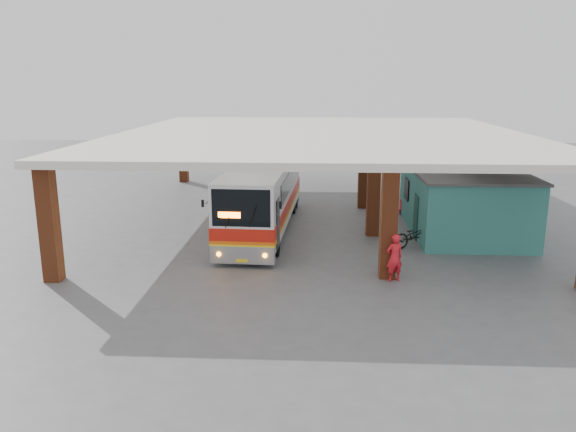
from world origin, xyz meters
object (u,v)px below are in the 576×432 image
(motorcycle, at_px, (415,235))
(pedestrian, at_px, (394,258))
(red_chair, at_px, (399,207))
(coach_bus, at_px, (263,194))

(motorcycle, xyz_separation_m, pedestrian, (-1.49, -4.41, 0.35))
(motorcycle, height_order, red_chair, motorcycle)
(pedestrian, distance_m, red_chair, 10.97)
(motorcycle, bearing_deg, coach_bus, 44.11)
(coach_bus, xyz_separation_m, motorcycle, (7.04, -2.74, -1.24))
(coach_bus, height_order, motorcycle, coach_bus)
(pedestrian, xyz_separation_m, red_chair, (1.69, 10.83, -0.52))
(coach_bus, relative_size, red_chair, 15.02)
(motorcycle, distance_m, pedestrian, 4.67)
(coach_bus, bearing_deg, motorcycle, -18.53)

